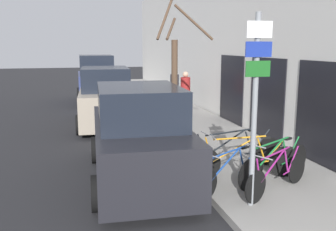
% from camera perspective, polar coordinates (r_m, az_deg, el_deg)
% --- Properties ---
extents(ground_plane, '(80.00, 80.00, 0.00)m').
position_cam_1_polar(ground_plane, '(13.07, -7.51, -2.57)').
color(ground_plane, black).
extents(sidewalk_curb, '(3.20, 32.00, 0.15)m').
position_cam_1_polar(sidewalk_curb, '(16.22, 0.48, 0.37)').
color(sidewalk_curb, gray).
rests_on(sidewalk_curb, ground).
extents(building_facade, '(0.23, 32.00, 6.50)m').
position_cam_1_polar(building_facade, '(16.41, 6.62, 11.46)').
color(building_facade, silver).
rests_on(building_facade, ground).
extents(signpost, '(0.47, 0.12, 3.36)m').
position_cam_1_polar(signpost, '(6.54, 13.13, 2.14)').
color(signpost, gray).
rests_on(signpost, sidewalk_curb).
extents(bicycle_0, '(1.86, 1.06, 0.85)m').
position_cam_1_polar(bicycle_0, '(7.60, 16.38, -8.59)').
color(bicycle_0, black).
rests_on(bicycle_0, sidewalk_curb).
extents(bicycle_1, '(1.90, 1.03, 0.84)m').
position_cam_1_polar(bicycle_1, '(7.53, 9.71, -8.52)').
color(bicycle_1, black).
rests_on(bicycle_1, sidewalk_curb).
extents(bicycle_2, '(2.12, 1.03, 0.91)m').
position_cam_1_polar(bicycle_2, '(8.15, 16.02, -7.10)').
color(bicycle_2, black).
rests_on(bicycle_2, sidewalk_curb).
extents(bicycle_3, '(2.39, 0.53, 0.94)m').
position_cam_1_polar(bicycle_3, '(8.22, 11.64, -6.67)').
color(bicycle_3, black).
rests_on(bicycle_3, sidewalk_curb).
extents(bicycle_4, '(2.54, 0.51, 0.95)m').
position_cam_1_polar(bicycle_4, '(8.69, 10.07, -5.63)').
color(bicycle_4, black).
rests_on(bicycle_4, sidewalk_curb).
extents(parked_car_0, '(2.26, 4.79, 2.12)m').
position_cam_1_polar(parked_car_0, '(8.21, -4.47, -3.42)').
color(parked_car_0, black).
rests_on(parked_car_0, ground).
extents(parked_car_1, '(2.26, 4.68, 2.18)m').
position_cam_1_polar(parked_car_1, '(14.14, -9.50, 2.49)').
color(parked_car_1, gray).
rests_on(parked_car_1, ground).
extents(parked_car_2, '(2.08, 4.48, 2.47)m').
position_cam_1_polar(parked_car_2, '(20.06, -10.84, 5.15)').
color(parked_car_2, navy).
rests_on(parked_car_2, ground).
extents(pedestrian_near, '(0.47, 0.40, 1.78)m').
position_cam_1_polar(pedestrian_near, '(15.32, 2.67, 3.91)').
color(pedestrian_near, '#1E2338').
rests_on(pedestrian_near, sidewalk_curb).
extents(pedestrian_far, '(0.46, 0.39, 1.76)m').
position_cam_1_polar(pedestrian_far, '(17.00, 1.00, 4.56)').
color(pedestrian_far, '#333338').
rests_on(pedestrian_far, sidewalk_curb).
extents(street_tree, '(1.65, 0.77, 4.26)m').
position_cam_1_polar(street_tree, '(10.49, 1.07, 5.18)').
color(street_tree, '#4C3828').
rests_on(street_tree, sidewalk_curb).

